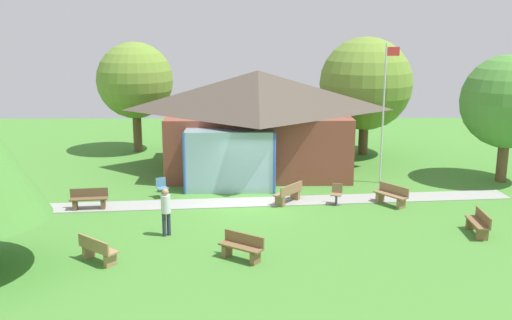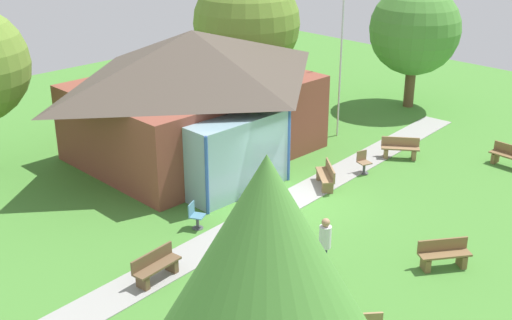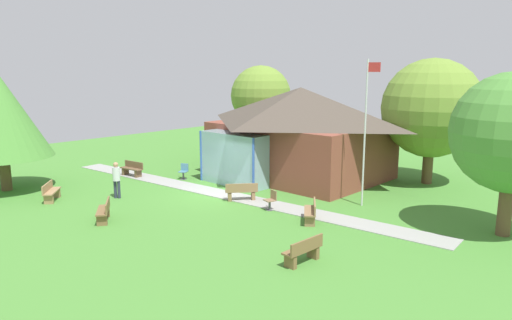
% 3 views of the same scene
% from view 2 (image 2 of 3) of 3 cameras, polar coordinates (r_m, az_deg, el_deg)
% --- Properties ---
extents(ground_plane, '(44.00, 44.00, 0.00)m').
position_cam_2_polar(ground_plane, '(23.23, 3.76, -3.47)').
color(ground_plane, '#478433').
extents(pavilion, '(9.75, 8.43, 5.03)m').
position_cam_2_polar(pavilion, '(26.44, -5.21, 5.82)').
color(pavilion, brown).
rests_on(pavilion, ground_plane).
extents(footpath, '(22.30, 3.28, 0.03)m').
position_cam_2_polar(footpath, '(23.36, 3.35, -3.27)').
color(footpath, '#999993').
rests_on(footpath, ground_plane).
extents(flagpole, '(0.64, 0.08, 6.46)m').
position_cam_2_polar(flagpole, '(28.45, 7.33, 8.81)').
color(flagpole, silver).
rests_on(flagpole, ground_plane).
extents(bench_lawn_far_right, '(0.51, 1.52, 0.84)m').
position_cam_2_polar(bench_lawn_far_right, '(27.63, 20.89, 0.26)').
color(bench_lawn_far_right, brown).
rests_on(bench_lawn_far_right, ground_plane).
extents(bench_mid_right, '(1.26, 1.46, 0.84)m').
position_cam_2_polar(bench_mid_right, '(27.24, 12.24, 0.96)').
color(bench_mid_right, olive).
rests_on(bench_mid_right, ground_plane).
extents(bench_front_center, '(1.49, 1.21, 0.84)m').
position_cam_2_polar(bench_front_center, '(19.86, 15.78, -7.82)').
color(bench_front_center, brown).
rests_on(bench_front_center, ground_plane).
extents(bench_rear_near_path, '(1.29, 1.44, 0.84)m').
position_cam_2_polar(bench_rear_near_path, '(24.21, 6.04, -1.41)').
color(bench_rear_near_path, olive).
rests_on(bench_rear_near_path, ground_plane).
extents(bench_mid_left, '(1.54, 0.63, 0.84)m').
position_cam_2_polar(bench_mid_left, '(18.77, -8.57, -9.05)').
color(bench_mid_left, brown).
rests_on(bench_mid_left, ground_plane).
extents(patio_chair_lawn_spare, '(0.55, 0.55, 0.86)m').
position_cam_2_polar(patio_chair_lawn_spare, '(25.56, 9.18, -0.22)').
color(patio_chair_lawn_spare, '#8C6B4C').
rests_on(patio_chair_lawn_spare, ground_plane).
extents(patio_chair_west, '(0.59, 0.59, 0.86)m').
position_cam_2_polar(patio_chair_west, '(21.28, -5.21, -4.82)').
color(patio_chair_west, teal).
rests_on(patio_chair_west, ground_plane).
extents(visitor_strolling_lawn, '(0.34, 0.34, 1.74)m').
position_cam_2_polar(visitor_strolling_lawn, '(18.62, 5.93, -6.98)').
color(visitor_strolling_lawn, '#2D3347').
rests_on(visitor_strolling_lawn, ground_plane).
extents(tree_lawn_corner, '(4.80, 4.80, 6.03)m').
position_cam_2_polar(tree_lawn_corner, '(11.94, 0.86, -9.23)').
color(tree_lawn_corner, brown).
rests_on(tree_lawn_corner, ground_plane).
extents(tree_behind_pavilion_right, '(5.15, 5.15, 6.60)m').
position_cam_2_polar(tree_behind_pavilion_right, '(32.56, -0.81, 11.57)').
color(tree_behind_pavilion_right, brown).
rests_on(tree_behind_pavilion_right, ground_plane).
extents(tree_east_hedge, '(4.33, 4.33, 5.98)m').
position_cam_2_polar(tree_east_hedge, '(33.13, 13.44, 10.78)').
color(tree_east_hedge, brown).
rests_on(tree_east_hedge, ground_plane).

